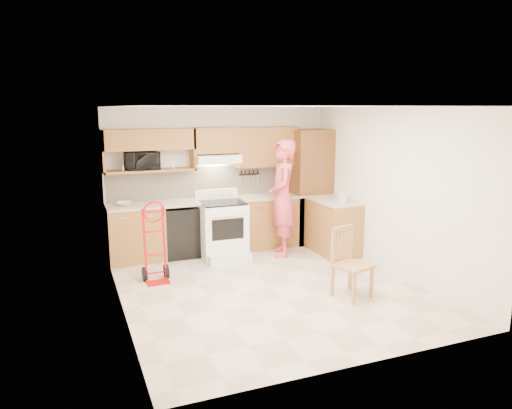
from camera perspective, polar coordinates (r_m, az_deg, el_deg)
floor at (r=6.89m, az=1.56°, el=-9.85°), size 4.00×4.50×0.02m
ceiling at (r=6.43m, az=1.68°, el=11.59°), size 4.00×4.50×0.02m
wall_back at (r=8.64m, az=-4.32°, el=3.11°), size 4.00×0.02×2.50m
wall_front at (r=4.61m, az=12.82°, el=-4.44°), size 4.00×0.02×2.50m
wall_left at (r=6.05m, az=-16.15°, el=-0.85°), size 0.02×4.50×2.50m
wall_right at (r=7.56m, az=15.77°, el=1.53°), size 0.02×4.50×2.50m
backsplash at (r=8.62m, az=-4.27°, el=2.76°), size 3.92×0.03×0.55m
lower_cab_left at (r=8.17m, az=-14.02°, el=-3.40°), size 0.90×0.60×0.90m
dishwasher at (r=8.30m, az=-8.88°, el=-3.14°), size 0.60×0.60×0.85m
lower_cab_right at (r=8.79m, az=1.54°, el=-2.04°), size 1.14×0.60×0.90m
countertop_left at (r=8.11m, az=-12.08°, el=-0.02°), size 1.50×0.63×0.04m
countertop_right at (r=8.69m, az=1.55°, el=0.98°), size 1.14×0.63×0.04m
cab_return_right at (r=8.48m, az=9.10°, el=-2.67°), size 0.60×1.00×0.90m
countertop_return at (r=8.38m, az=9.20°, el=0.45°), size 0.63×1.00×0.04m
pantry_tall at (r=9.02m, az=6.36°, el=2.13°), size 0.70×0.60×2.10m
upper_cab_left at (r=8.11m, az=-12.56°, el=7.52°), size 1.50×0.33×0.34m
upper_shelf_mw at (r=8.15m, az=-12.40°, el=3.95°), size 1.50×0.33×0.04m
upper_cab_center at (r=8.36m, az=-4.82°, el=7.59°), size 0.76×0.33×0.44m
upper_cab_right at (r=8.70m, az=1.23°, el=6.84°), size 1.14×0.33×0.70m
range_hood at (r=8.33m, az=-4.66°, el=5.43°), size 0.76×0.46×0.14m
knife_strip at (r=8.77m, az=-0.78°, el=3.20°), size 0.40×0.05×0.29m
microwave at (r=8.12m, az=-13.35°, el=5.09°), size 0.55×0.37×0.30m
range at (r=8.10m, az=-3.92°, el=-2.44°), size 0.75×0.99×1.11m
person at (r=8.13m, az=3.14°, el=0.75°), size 0.68×0.83×1.98m
hand_truck at (r=7.09m, az=-11.79°, el=-4.81°), size 0.43×0.40×1.08m
dining_chair at (r=6.53m, az=11.36°, el=-6.83°), size 0.54×0.57×0.94m
soap_bottle at (r=8.13m, az=10.20°, el=0.99°), size 0.11×0.11×0.21m
bowl at (r=8.04m, az=-15.32°, el=0.09°), size 0.30×0.30×0.06m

